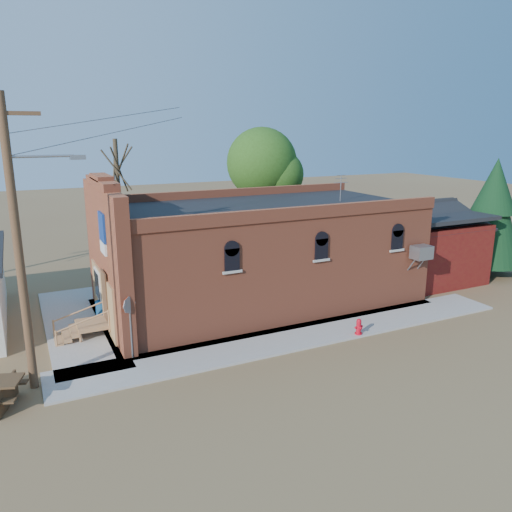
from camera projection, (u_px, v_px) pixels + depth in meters
name	position (u px, v px, depth m)	size (l,w,h in m)	color
ground	(279.00, 353.00, 18.29)	(120.00, 120.00, 0.00)	brown
sidewalk_south	(302.00, 336.00, 19.70)	(19.00, 2.20, 0.08)	#9E9991
sidewalk_west	(78.00, 325.00, 20.85)	(2.60, 10.00, 0.08)	#9E9991
brick_bar	(254.00, 254.00, 23.21)	(16.40, 7.97, 6.30)	#AE5135
red_shed	(416.00, 236.00, 27.40)	(5.40, 6.40, 4.30)	#5B100F
utility_pole	(19.00, 241.00, 14.72)	(3.12, 0.26, 9.00)	#4E2F1F
tree_bare_near	(117.00, 168.00, 26.90)	(2.80, 2.80, 7.65)	#493D2A
tree_leafy	(262.00, 163.00, 31.15)	(4.40, 4.40, 8.15)	#493D2A
evergreen_tree	(493.00, 209.00, 27.43)	(3.60, 3.60, 6.50)	#493D2A
fire_hydrant	(359.00, 327.00, 19.70)	(0.37, 0.36, 0.65)	red
stop_sign	(130.00, 311.00, 17.31)	(0.51, 0.44, 2.30)	gray
trash_barrel	(103.00, 311.00, 20.96)	(0.59, 0.59, 0.91)	navy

